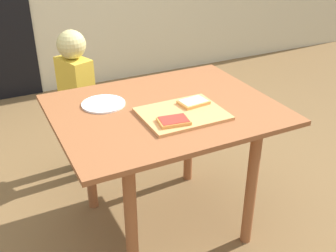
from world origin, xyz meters
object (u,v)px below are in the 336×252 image
Objects in this scene: cutting_board at (182,114)px; child_left at (77,93)px; plate_white_left at (103,104)px; pizza_slice_near_left at (174,121)px; dining_table at (165,128)px; pizza_slice_far_right at (193,102)px.

child_left is at bearing 109.15° from cutting_board.
child_left is (0.00, 0.60, -0.17)m from plate_white_left.
cutting_board is 2.57× the size of pizza_slice_near_left.
plate_white_left is at bearing -90.26° from child_left.
cutting_board is at bearing -43.27° from plate_white_left.
dining_table is 0.26m from pizza_slice_near_left.
pizza_slice_near_left is at bearing -77.20° from child_left.
pizza_slice_far_right reaches higher than plate_white_left.
pizza_slice_near_left is 1.02m from child_left.
child_left is (-0.22, 0.97, -0.19)m from pizza_slice_near_left.
pizza_slice_far_right is at bearing -29.29° from plate_white_left.
pizza_slice_far_right reaches higher than dining_table.
pizza_slice_far_right is at bearing -63.76° from child_left.
pizza_slice_near_left is (-0.05, -0.20, 0.15)m from dining_table.
dining_table is 2.78× the size of cutting_board.
cutting_board is 0.12m from pizza_slice_far_right.
cutting_board is at bearing -70.85° from child_left.
pizza_slice_near_left is 0.44m from plate_white_left.
child_left is at bearing 89.74° from plate_white_left.
plate_white_left is at bearing 136.73° from cutting_board.
pizza_slice_far_right is 0.68× the size of plate_white_left.
cutting_board is at bearing -147.16° from pizza_slice_far_right.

